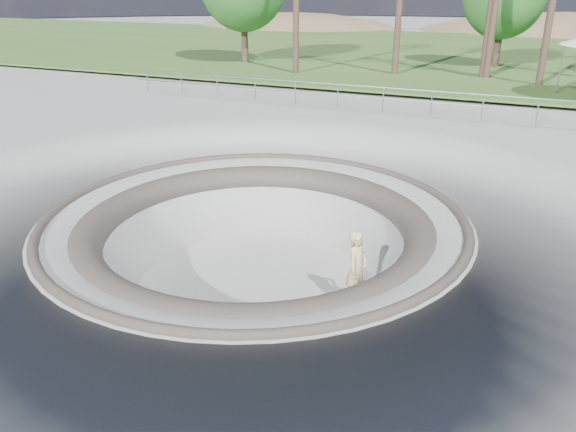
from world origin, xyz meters
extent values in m
plane|color=#ABABA6|center=(0.00, 0.00, 0.00)|extent=(180.00, 180.00, 0.00)
torus|color=#ABABA6|center=(0.00, 0.00, -2.00)|extent=(14.00, 14.00, 4.00)
cylinder|color=#ABABA6|center=(0.00, 0.00, -1.95)|extent=(6.60, 6.60, 0.10)
torus|color=#464038|center=(0.00, 0.00, -0.02)|extent=(10.24, 10.24, 0.24)
torus|color=#464038|center=(0.00, 0.00, -0.45)|extent=(8.91, 8.91, 0.81)
cube|color=#3E5823|center=(0.00, 34.00, 0.22)|extent=(180.00, 36.00, 0.12)
ellipsoid|color=brown|center=(-22.00, 55.00, -6.44)|extent=(50.40, 36.00, 23.40)
ellipsoid|color=brown|center=(8.00, 60.00, -7.87)|extent=(61.60, 44.00, 28.60)
cylinder|color=gray|center=(0.00, 12.00, 1.17)|extent=(25.00, 0.05, 0.05)
cylinder|color=gray|center=(0.00, 12.00, 0.72)|extent=(25.00, 0.05, 0.05)
cube|color=brown|center=(2.62, 0.01, -1.83)|extent=(0.84, 0.38, 0.02)
cylinder|color=#B8B7BC|center=(2.62, 0.01, -1.86)|extent=(0.07, 0.17, 0.04)
cylinder|color=#B8B7BC|center=(2.62, 0.01, -1.86)|extent=(0.07, 0.17, 0.04)
cylinder|color=beige|center=(2.62, 0.01, -1.87)|extent=(0.07, 0.04, 0.06)
cylinder|color=beige|center=(2.62, 0.01, -1.87)|extent=(0.07, 0.04, 0.06)
cylinder|color=beige|center=(2.62, 0.01, -1.87)|extent=(0.07, 0.04, 0.06)
cylinder|color=beige|center=(2.62, 0.01, -1.87)|extent=(0.07, 0.04, 0.06)
imported|color=beige|center=(2.62, 0.01, -0.89)|extent=(0.54, 0.73, 1.85)
cylinder|color=gray|center=(7.17, 16.56, 1.41)|extent=(0.06, 0.06, 2.26)
cylinder|color=gray|center=(7.17, 19.44, 1.41)|extent=(0.06, 0.06, 2.26)
cylinder|color=brown|center=(3.15, 22.44, 3.99)|extent=(0.36, 0.36, 7.64)
cylinder|color=brown|center=(-12.20, 22.84, 2.57)|extent=(0.44, 0.44, 4.79)
cylinder|color=brown|center=(3.23, 27.28, 2.24)|extent=(0.44, 0.44, 4.14)
camera|label=1|loc=(5.76, -11.20, 5.26)|focal=35.00mm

